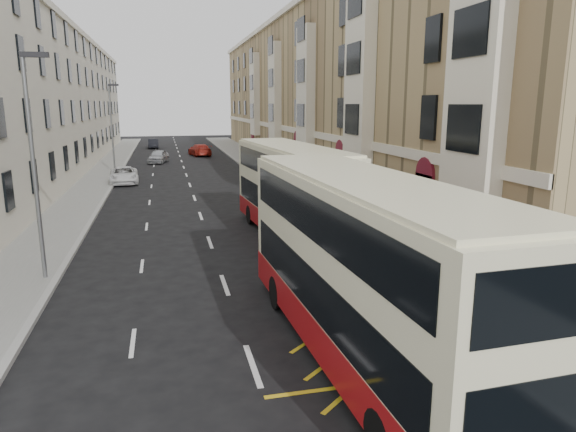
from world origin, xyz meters
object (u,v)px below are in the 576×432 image
object	(u,v)px
double_decker_front	(363,269)
double_decker_rear	(292,192)
street_lamp_far	(112,124)
street_lamp_near	(34,156)
car_red	(200,150)
white_van	(124,175)
car_dark	(153,144)
car_silver	(158,156)
pedestrian_far	(548,325)

from	to	relation	value
double_decker_front	double_decker_rear	size ratio (longest dim) A/B	1.04
street_lamp_far	double_decker_rear	bearing A→B (deg)	-68.51
street_lamp_far	double_decker_front	distance (m)	39.42
street_lamp_near	car_red	size ratio (longest dim) A/B	1.58
street_lamp_far	white_van	xyz separation A→B (m)	(1.15, -5.82, -3.96)
double_decker_front	car_red	distance (m)	53.90
street_lamp_near	double_decker_front	distance (m)	12.51
street_lamp_near	white_van	xyz separation A→B (m)	(1.15, 24.18, -3.96)
car_dark	car_red	size ratio (longest dim) A/B	0.81
street_lamp_far	double_decker_front	world-z (taller)	street_lamp_far
car_dark	car_red	distance (m)	14.00
white_van	car_silver	world-z (taller)	car_silver
double_decker_front	double_decker_rear	distance (m)	12.19
street_lamp_near	car_silver	bearing A→B (deg)	84.34
double_decker_rear	car_silver	size ratio (longest dim) A/B	2.74
car_red	double_decker_rear	bearing A→B (deg)	81.76
street_lamp_near	car_dark	distance (m)	58.53
double_decker_front	white_van	bearing A→B (deg)	101.56
street_lamp_far	double_decker_rear	world-z (taller)	street_lamp_far
street_lamp_far	car_silver	size ratio (longest dim) A/B	1.91
pedestrian_far	white_van	size ratio (longest dim) A/B	0.37
double_decker_rear	pedestrian_far	distance (m)	13.94
street_lamp_far	double_decker_front	xyz separation A→B (m)	(9.10, -38.29, -2.23)
double_decker_rear	white_van	distance (m)	22.36
street_lamp_far	car_dark	distance (m)	28.75
car_silver	car_red	bearing A→B (deg)	67.80
car_red	car_silver	bearing A→B (deg)	43.79
double_decker_front	car_red	size ratio (longest dim) A/B	2.35
pedestrian_far	car_silver	size ratio (longest dim) A/B	0.43
street_lamp_near	white_van	size ratio (longest dim) A/B	1.65
double_decker_rear	pedestrian_far	size ratio (longest dim) A/B	6.31
double_decker_front	car_dark	xyz separation A→B (m)	(-6.09, 66.61, -1.73)
street_lamp_far	car_dark	xyz separation A→B (m)	(3.01, 28.32, -3.96)
car_dark	double_decker_front	bearing A→B (deg)	-85.63
street_lamp_far	car_dark	world-z (taller)	street_lamp_far
street_lamp_far	car_red	size ratio (longest dim) A/B	1.58
white_van	car_dark	xyz separation A→B (m)	(1.86, 34.14, 0.00)
street_lamp_far	white_van	size ratio (longest dim) A/B	1.65
white_van	street_lamp_near	bearing A→B (deg)	-96.30
street_lamp_far	double_decker_rear	xyz separation A→B (m)	(10.30, -26.16, -2.34)
street_lamp_near	street_lamp_far	distance (m)	30.00
street_lamp_far	pedestrian_far	size ratio (longest dim) A/B	4.41
street_lamp_near	car_dark	xyz separation A→B (m)	(3.01, 58.32, -3.96)
double_decker_rear	white_van	size ratio (longest dim) A/B	2.37
double_decker_front	car_red	xyz separation A→B (m)	(-0.27, 53.88, -1.67)
double_decker_front	white_van	size ratio (longest dim) A/B	2.46
car_silver	white_van	bearing A→B (deg)	-86.71
car_silver	street_lamp_near	bearing A→B (deg)	-81.90
pedestrian_far	car_dark	size ratio (longest dim) A/B	0.44
white_van	car_red	xyz separation A→B (m)	(7.69, 21.41, 0.06)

